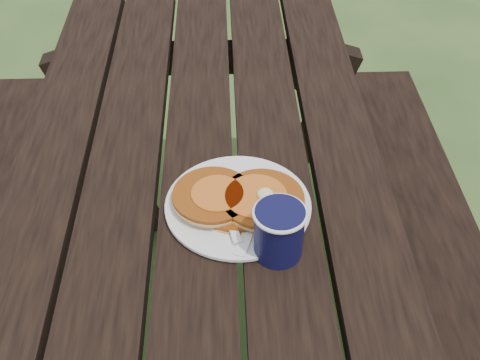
{
  "coord_description": "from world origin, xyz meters",
  "views": [
    {
      "loc": [
        0.05,
        -0.81,
        1.55
      ],
      "look_at": [
        0.08,
        0.0,
        0.8
      ],
      "focal_mm": 45.0,
      "sensor_mm": 36.0,
      "label": 1
    }
  ],
  "objects_px": {
    "picnic_table": "(205,319)",
    "coffee_cup": "(279,229)",
    "pancake_stack": "(239,199)",
    "plate": "(238,206)"
  },
  "relations": [
    {
      "from": "plate",
      "to": "coffee_cup",
      "type": "height_order",
      "value": "coffee_cup"
    },
    {
      "from": "plate",
      "to": "pancake_stack",
      "type": "bearing_deg",
      "value": -35.83
    },
    {
      "from": "coffee_cup",
      "to": "picnic_table",
      "type": "bearing_deg",
      "value": 137.87
    },
    {
      "from": "plate",
      "to": "coffee_cup",
      "type": "relative_size",
      "value": 2.66
    },
    {
      "from": "plate",
      "to": "pancake_stack",
      "type": "xyz_separation_m",
      "value": [
        0.0,
        -0.0,
        0.02
      ]
    },
    {
      "from": "picnic_table",
      "to": "pancake_stack",
      "type": "xyz_separation_m",
      "value": [
        0.08,
        -0.02,
        0.41
      ]
    },
    {
      "from": "picnic_table",
      "to": "plate",
      "type": "xyz_separation_m",
      "value": [
        0.08,
        -0.02,
        0.39
      ]
    },
    {
      "from": "pancake_stack",
      "to": "picnic_table",
      "type": "bearing_deg",
      "value": 165.53
    },
    {
      "from": "pancake_stack",
      "to": "plate",
      "type": "bearing_deg",
      "value": 144.17
    },
    {
      "from": "picnic_table",
      "to": "coffee_cup",
      "type": "xyz_separation_m",
      "value": [
        0.14,
        -0.13,
        0.44
      ]
    }
  ]
}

